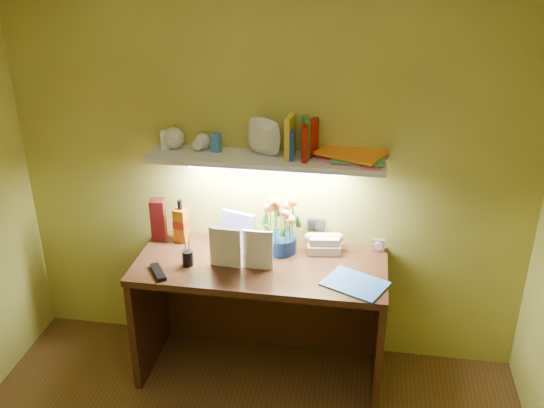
# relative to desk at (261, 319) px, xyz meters

# --- Properties ---
(desk) EXTENTS (1.40, 0.60, 0.75)m
(desk) POSITION_rel_desk_xyz_m (0.00, 0.00, 0.00)
(desk) COLOR #35170E
(desk) RESTS_ON ground
(flower_bouquet) EXTENTS (0.24, 0.24, 0.33)m
(flower_bouquet) POSITION_rel_desk_xyz_m (0.09, 0.16, 0.54)
(flower_bouquet) COLOR #08193E
(flower_bouquet) RESTS_ON desk
(telephone) EXTENTS (0.21, 0.17, 0.11)m
(telephone) POSITION_rel_desk_xyz_m (0.34, 0.20, 0.43)
(telephone) COLOR beige
(telephone) RESTS_ON desk
(desk_clock) EXTENTS (0.07, 0.04, 0.07)m
(desk_clock) POSITION_rel_desk_xyz_m (0.65, 0.25, 0.41)
(desk_clock) COLOR silver
(desk_clock) RESTS_ON desk
(whisky_bottle) EXTENTS (0.08, 0.08, 0.26)m
(whisky_bottle) POSITION_rel_desk_xyz_m (-0.51, 0.19, 0.51)
(whisky_bottle) COLOR #A75707
(whisky_bottle) RESTS_ON desk
(whisky_box) EXTENTS (0.10, 0.10, 0.26)m
(whisky_box) POSITION_rel_desk_xyz_m (-0.65, 0.19, 0.50)
(whisky_box) COLOR #4F0C0D
(whisky_box) RESTS_ON desk
(pen_cup) EXTENTS (0.08, 0.08, 0.15)m
(pen_cup) POSITION_rel_desk_xyz_m (-0.39, -0.08, 0.45)
(pen_cup) COLOR black
(pen_cup) RESTS_ON desk
(art_card) EXTENTS (0.21, 0.10, 0.21)m
(art_card) POSITION_rel_desk_xyz_m (-0.17, 0.19, 0.48)
(art_card) COLOR white
(art_card) RESTS_ON desk
(tv_remote) EXTENTS (0.14, 0.17, 0.02)m
(tv_remote) POSITION_rel_desk_xyz_m (-0.53, -0.20, 0.38)
(tv_remote) COLOR black
(tv_remote) RESTS_ON desk
(blue_folder) EXTENTS (0.38, 0.34, 0.01)m
(blue_folder) POSITION_rel_desk_xyz_m (0.53, -0.13, 0.38)
(blue_folder) COLOR #3679CD
(blue_folder) RESTS_ON desk
(desk_book_a) EXTENTS (0.18, 0.04, 0.24)m
(desk_book_a) POSITION_rel_desk_xyz_m (-0.27, -0.06, 0.49)
(desk_book_a) COLOR silver
(desk_book_a) RESTS_ON desk
(desk_book_b) EXTENTS (0.17, 0.02, 0.23)m
(desk_book_b) POSITION_rel_desk_xyz_m (-0.09, -0.06, 0.49)
(desk_book_b) COLOR white
(desk_book_b) RESTS_ON desk
(wall_shelf) EXTENTS (1.32, 0.38, 0.27)m
(wall_shelf) POSITION_rel_desk_xyz_m (0.04, 0.18, 0.96)
(wall_shelf) COLOR white
(wall_shelf) RESTS_ON ground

